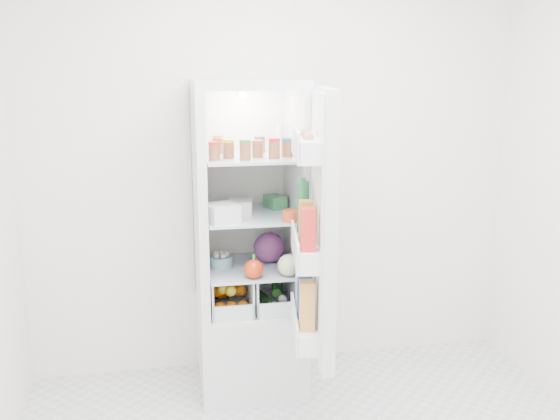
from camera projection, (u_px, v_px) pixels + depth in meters
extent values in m
cube|color=white|center=(274.00, 162.00, 3.80)|extent=(3.00, 0.02, 2.60)
cube|color=silver|center=(250.00, 344.00, 3.72)|extent=(0.60, 0.60, 0.50)
cube|color=silver|center=(247.00, 84.00, 3.38)|extent=(0.60, 0.60, 0.05)
cube|color=silver|center=(242.00, 192.00, 3.79)|extent=(0.60, 0.05, 1.25)
cube|color=silver|center=(200.00, 203.00, 3.48)|extent=(0.05, 0.60, 1.25)
cube|color=silver|center=(296.00, 199.00, 3.58)|extent=(0.05, 0.60, 1.25)
cube|color=white|center=(243.00, 193.00, 3.76)|extent=(0.50, 0.01, 1.25)
sphere|color=white|center=(242.00, 95.00, 3.60)|extent=(0.05, 0.05, 0.05)
cube|color=silver|center=(250.00, 267.00, 3.59)|extent=(0.49, 0.53, 0.01)
cube|color=silver|center=(249.00, 215.00, 3.52)|extent=(0.49, 0.53, 0.02)
cube|color=silver|center=(249.00, 157.00, 3.44)|extent=(0.49, 0.53, 0.02)
cylinder|color=#B21919|center=(214.00, 152.00, 3.27)|extent=(0.06, 0.06, 0.08)
cylinder|color=gold|center=(228.00, 151.00, 3.33)|extent=(0.06, 0.06, 0.08)
cylinder|color=#267226|center=(245.00, 152.00, 3.27)|extent=(0.06, 0.06, 0.08)
cylinder|color=brown|center=(258.00, 149.00, 3.38)|extent=(0.06, 0.06, 0.08)
cylinder|color=#B21919|center=(274.00, 151.00, 3.33)|extent=(0.06, 0.06, 0.08)
cylinder|color=#194C8C|center=(287.00, 149.00, 3.39)|extent=(0.06, 0.06, 0.08)
cylinder|color=#BF8C19|center=(218.00, 147.00, 3.50)|extent=(0.06, 0.06, 0.08)
cylinder|color=#4C4C4C|center=(260.00, 145.00, 3.56)|extent=(0.06, 0.06, 0.08)
cylinder|color=silver|center=(280.00, 138.00, 3.59)|extent=(0.05, 0.05, 0.16)
cube|color=silver|center=(222.00, 213.00, 3.31)|extent=(0.20, 0.20, 0.10)
cube|color=white|center=(240.00, 207.00, 3.51)|extent=(0.16, 0.16, 0.08)
cylinder|color=#D3471F|center=(291.00, 216.00, 3.33)|extent=(0.12, 0.12, 0.06)
cube|color=silver|center=(224.00, 210.00, 3.50)|extent=(0.22, 0.20, 0.04)
cube|color=#3F8A50|center=(275.00, 202.00, 3.65)|extent=(0.13, 0.15, 0.07)
sphere|color=#4E1C53|center=(269.00, 247.00, 3.64)|extent=(0.18, 0.18, 0.18)
sphere|color=red|center=(254.00, 269.00, 3.37)|extent=(0.11, 0.11, 0.11)
cylinder|color=#7BABB8|center=(221.00, 262.00, 3.56)|extent=(0.13, 0.13, 0.06)
sphere|color=beige|center=(289.00, 265.00, 3.41)|extent=(0.12, 0.12, 0.12)
sphere|color=orange|center=(220.00, 308.00, 3.48)|extent=(0.07, 0.07, 0.07)
sphere|color=orange|center=(232.00, 307.00, 3.49)|extent=(0.07, 0.07, 0.07)
sphere|color=orange|center=(243.00, 307.00, 3.51)|extent=(0.07, 0.07, 0.07)
sphere|color=orange|center=(218.00, 291.00, 3.59)|extent=(0.07, 0.07, 0.07)
sphere|color=orange|center=(229.00, 291.00, 3.60)|extent=(0.07, 0.07, 0.07)
sphere|color=orange|center=(240.00, 290.00, 3.61)|extent=(0.07, 0.07, 0.07)
sphere|color=orange|center=(222.00, 293.00, 3.72)|extent=(0.07, 0.07, 0.07)
sphere|color=yellow|center=(223.00, 289.00, 3.52)|extent=(0.06, 0.06, 0.06)
sphere|color=yellow|center=(233.00, 282.00, 3.64)|extent=(0.06, 0.06, 0.06)
sphere|color=yellow|center=(231.00, 291.00, 3.49)|extent=(0.06, 0.06, 0.06)
cylinder|color=#1E4A18|center=(264.00, 299.00, 3.65)|extent=(0.09, 0.21, 0.05)
cylinder|color=#1E4A18|center=(276.00, 287.00, 3.70)|extent=(0.08, 0.21, 0.05)
sphere|color=white|center=(275.00, 306.00, 3.54)|extent=(0.05, 0.05, 0.05)
sphere|color=white|center=(283.00, 299.00, 3.56)|extent=(0.05, 0.05, 0.05)
cube|color=silver|center=(324.00, 225.00, 3.00)|extent=(0.15, 0.60, 1.30)
cube|color=white|center=(317.00, 225.00, 3.00)|extent=(0.10, 0.55, 1.26)
cube|color=white|center=(307.00, 147.00, 2.91)|extent=(0.19, 0.51, 0.10)
cube|color=white|center=(306.00, 250.00, 3.03)|extent=(0.19, 0.51, 0.10)
cube|color=white|center=(305.00, 326.00, 3.12)|extent=(0.19, 0.51, 0.10)
sphere|color=#AD664E|center=(308.00, 137.00, 2.78)|extent=(0.05, 0.05, 0.05)
sphere|color=#AD664E|center=(307.00, 135.00, 2.86)|extent=(0.05, 0.05, 0.05)
sphere|color=#AD664E|center=(306.00, 133.00, 2.94)|extent=(0.05, 0.05, 0.05)
cylinder|color=#1B6034|center=(303.00, 207.00, 3.13)|extent=(0.06, 0.06, 0.26)
cube|color=gold|center=(306.00, 221.00, 2.96)|extent=(0.07, 0.07, 0.20)
cube|color=red|center=(308.00, 229.00, 2.82)|extent=(0.07, 0.07, 0.20)
cube|color=silver|center=(303.00, 284.00, 3.22)|extent=(0.08, 0.08, 0.24)
cube|color=blue|center=(305.00, 294.00, 3.08)|extent=(0.08, 0.08, 0.24)
cube|color=#EFA544|center=(307.00, 306.00, 2.93)|extent=(0.08, 0.08, 0.24)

